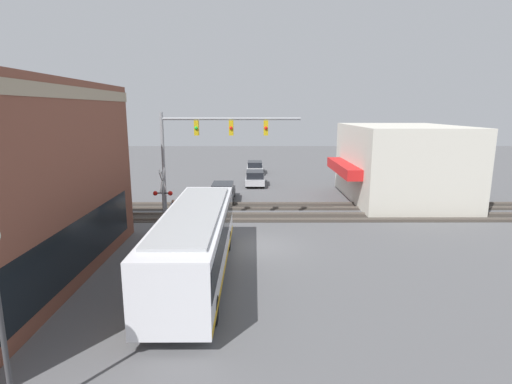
% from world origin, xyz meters
% --- Properties ---
extents(ground_plane, '(120.00, 120.00, 0.00)m').
position_xyz_m(ground_plane, '(0.00, 0.00, 0.00)').
color(ground_plane, '#565659').
extents(shop_building, '(11.42, 9.28, 6.00)m').
position_xyz_m(shop_building, '(11.56, -11.50, 2.99)').
color(shop_building, beige).
rests_on(shop_building, ground).
extents(city_bus, '(11.39, 2.59, 3.05)m').
position_xyz_m(city_bus, '(-3.90, 2.80, 1.69)').
color(city_bus, silver).
rests_on(city_bus, ground).
extents(traffic_signal_gantry, '(0.42, 8.52, 7.08)m').
position_xyz_m(traffic_signal_gantry, '(4.17, 3.27, 5.30)').
color(traffic_signal_gantry, gray).
rests_on(traffic_signal_gantry, ground).
extents(crossing_signal, '(1.41, 1.18, 3.81)m').
position_xyz_m(crossing_signal, '(3.13, 5.75, 2.30)').
color(crossing_signal, gray).
rests_on(crossing_signal, ground).
extents(rail_track_near, '(2.60, 60.00, 0.15)m').
position_xyz_m(rail_track_near, '(6.00, 0.00, 0.03)').
color(rail_track_near, '#332D28').
rests_on(rail_track_near, ground).
extents(rail_track_far, '(2.60, 60.00, 0.15)m').
position_xyz_m(rail_track_far, '(9.20, 0.00, 0.03)').
color(rail_track_far, '#332D28').
rests_on(rail_track_far, ground).
extents(parked_car_black, '(4.60, 1.82, 1.45)m').
position_xyz_m(parked_car_black, '(11.17, 2.80, 0.67)').
color(parked_car_black, black).
rests_on(parked_car_black, ground).
extents(parked_car_silver, '(4.46, 1.82, 1.41)m').
position_xyz_m(parked_car_silver, '(17.85, 0.20, 0.66)').
color(parked_car_silver, '#B7B7BC').
rests_on(parked_car_silver, ground).
extents(parked_car_white, '(4.48, 1.82, 1.38)m').
position_xyz_m(parked_car_white, '(25.36, 0.20, 0.65)').
color(parked_car_white, silver).
rests_on(parked_car_white, ground).
extents(pedestrian_at_crossing, '(0.34, 0.34, 1.82)m').
position_xyz_m(pedestrian_at_crossing, '(3.51, 5.23, 0.93)').
color(pedestrian_at_crossing, '#473828').
rests_on(pedestrian_at_crossing, ground).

